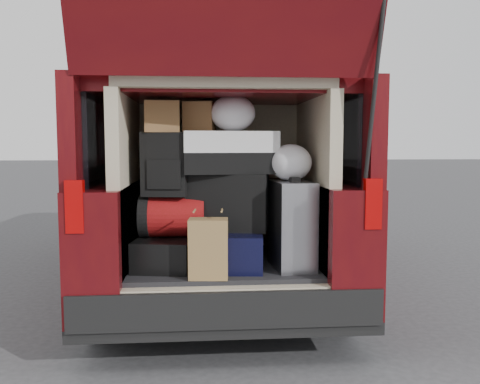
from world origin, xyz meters
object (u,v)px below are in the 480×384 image
object	(u,v)px
black_hardshell	(166,252)
black_soft_case	(228,201)
navy_hardshell	(229,248)
silver_roller	(292,225)
twotone_duffel	(229,152)
kraft_bag	(208,249)
red_duffel	(172,216)
backpack	(165,164)

from	to	relation	value
black_hardshell	black_soft_case	bearing A→B (deg)	17.41
black_hardshell	navy_hardshell	xyz separation A→B (m)	(0.42, -0.01, 0.02)
silver_roller	twotone_duffel	size ratio (longest dim) A/B	0.92
black_hardshell	kraft_bag	size ratio (longest dim) A/B	1.37
twotone_duffel	navy_hardshell	bearing A→B (deg)	-103.79
silver_roller	red_duffel	size ratio (longest dim) A/B	1.35
navy_hardshell	black_soft_case	xyz separation A→B (m)	(0.00, 0.07, 0.31)
red_duffel	backpack	size ratio (longest dim) A/B	1.03
navy_hardshell	twotone_duffel	bearing A→B (deg)	86.65
kraft_bag	twotone_duffel	world-z (taller)	twotone_duffel
silver_roller	backpack	xyz separation A→B (m)	(-0.83, 0.09, 0.40)
black_soft_case	twotone_duffel	bearing A→B (deg)	-52.16
silver_roller	kraft_bag	size ratio (longest dim) A/B	1.57
backpack	twotone_duffel	xyz separation A→B (m)	(0.43, 0.06, 0.08)
kraft_bag	silver_roller	bearing A→B (deg)	25.26
black_hardshell	black_soft_case	size ratio (longest dim) A/B	0.94
black_hardshell	twotone_duffel	distance (m)	0.79
silver_roller	red_duffel	distance (m)	0.80
twotone_duffel	backpack	bearing A→B (deg)	-177.39
black_soft_case	backpack	distance (m)	0.50
black_hardshell	silver_roller	distance (m)	0.86
red_duffel	backpack	world-z (taller)	backpack
navy_hardshell	backpack	bearing A→B (deg)	-174.65
black_hardshell	kraft_bag	bearing A→B (deg)	-39.12
black_hardshell	red_duffel	xyz separation A→B (m)	(0.04, 0.03, 0.24)
kraft_bag	red_duffel	distance (m)	0.44
black_soft_case	silver_roller	bearing A→B (deg)	-8.77
red_duffel	kraft_bag	bearing A→B (deg)	-52.75
kraft_bag	black_soft_case	distance (m)	0.47
navy_hardshell	silver_roller	size ratio (longest dim) A/B	0.95
silver_roller	kraft_bag	bearing A→B (deg)	-163.99
black_hardshell	red_duffel	bearing A→B (deg)	44.23
red_duffel	black_soft_case	world-z (taller)	black_soft_case
black_hardshell	twotone_duffel	size ratio (longest dim) A/B	0.80
navy_hardshell	kraft_bag	size ratio (longest dim) A/B	1.50
black_hardshell	black_soft_case	distance (m)	0.54
red_duffel	black_soft_case	size ratio (longest dim) A/B	0.80
silver_roller	black_hardshell	bearing A→B (deg)	168.43
black_hardshell	black_soft_case	xyz separation A→B (m)	(0.42, 0.06, 0.33)
backpack	red_duffel	bearing A→B (deg)	48.51
kraft_bag	red_duffel	world-z (taller)	red_duffel
red_duffel	backpack	distance (m)	0.35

